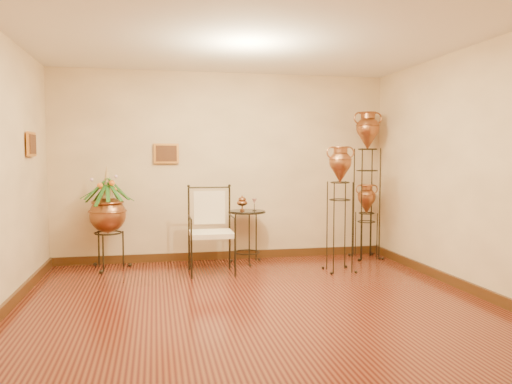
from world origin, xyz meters
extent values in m
plane|color=brown|center=(0.00, 0.00, 0.00)|extent=(5.00, 5.00, 0.00)
cube|color=#452710|center=(0.00, 2.48, 0.06)|extent=(5.00, 0.04, 0.12)
cube|color=#452710|center=(2.48, 0.00, 0.06)|extent=(0.04, 5.00, 0.12)
cube|color=gold|center=(-0.85, 2.46, 1.60)|extent=(0.36, 0.03, 0.29)
cube|color=gold|center=(-2.46, 1.45, 1.70)|extent=(0.03, 0.36, 0.29)
cube|color=beige|center=(-0.29, 1.60, 0.53)|extent=(0.57, 0.52, 0.06)
cube|color=beige|center=(-0.29, 1.60, 0.86)|extent=(0.43, 0.04, 0.45)
cylinder|color=black|center=(0.29, 2.15, 0.76)|extent=(0.53, 0.53, 0.02)
camera|label=1|loc=(-1.02, -4.94, 1.55)|focal=35.00mm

